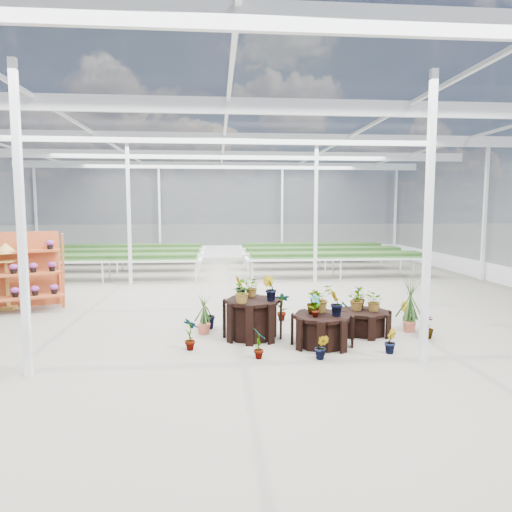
{
  "coord_description": "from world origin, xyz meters",
  "views": [
    {
      "loc": [
        -0.22,
        -10.74,
        2.45
      ],
      "look_at": [
        0.71,
        0.16,
        1.3
      ],
      "focal_mm": 32.0,
      "sensor_mm": 36.0,
      "label": 1
    }
  ],
  "objects": [
    {
      "name": "ground_plane",
      "position": [
        0.0,
        0.0,
        0.0
      ],
      "size": [
        24.0,
        24.0,
        0.0
      ],
      "primitive_type": "plane",
      "color": "gray",
      "rests_on": "ground"
    },
    {
      "name": "greenhouse_shell",
      "position": [
        0.0,
        0.0,
        2.25
      ],
      "size": [
        18.0,
        24.0,
        4.5
      ],
      "primitive_type": null,
      "color": "white",
      "rests_on": "ground"
    },
    {
      "name": "steel_frame",
      "position": [
        0.0,
        0.0,
        2.25
      ],
      "size": [
        18.0,
        24.0,
        4.5
      ],
      "primitive_type": null,
      "color": "silver",
      "rests_on": "ground"
    },
    {
      "name": "nursery_benches",
      "position": [
        0.0,
        7.2,
        0.42
      ],
      "size": [
        16.0,
        7.0,
        0.84
      ],
      "primitive_type": null,
      "color": "silver",
      "rests_on": "ground"
    },
    {
      "name": "plinth_tall",
      "position": [
        0.43,
        -2.32,
        0.37
      ],
      "size": [
        1.25,
        1.25,
        0.73
      ],
      "primitive_type": "cylinder",
      "rotation": [
        0.0,
        0.0,
        -0.17
      ],
      "color": "black",
      "rests_on": "ground"
    },
    {
      "name": "plinth_mid",
      "position": [
        1.63,
        -2.92,
        0.28
      ],
      "size": [
        1.3,
        1.3,
        0.56
      ],
      "primitive_type": "cylinder",
      "rotation": [
        0.0,
        0.0,
        -0.26
      ],
      "color": "black",
      "rests_on": "ground"
    },
    {
      "name": "plinth_low",
      "position": [
        2.63,
        -2.22,
        0.23
      ],
      "size": [
        1.04,
        1.04,
        0.45
      ],
      "primitive_type": "cylinder",
      "rotation": [
        0.0,
        0.0,
        -0.03
      ],
      "color": "black",
      "rests_on": "ground"
    },
    {
      "name": "shelf_rack",
      "position": [
        -4.85,
        0.49,
        0.94
      ],
      "size": [
        2.0,
        1.59,
        1.88
      ],
      "primitive_type": null,
      "rotation": [
        0.0,
        0.0,
        0.43
      ],
      "color": "#9E411E",
      "rests_on": "ground"
    },
    {
      "name": "bird_table",
      "position": [
        -5.27,
        0.56,
        0.82
      ],
      "size": [
        0.46,
        0.46,
        1.63
      ],
      "primitive_type": null,
      "rotation": [
        0.0,
        0.0,
        -0.2
      ],
      "color": "#B0913F",
      "rests_on": "ground"
    },
    {
      "name": "nursery_plants",
      "position": [
        1.63,
        -2.27,
        0.59
      ],
      "size": [
        4.73,
        2.88,
        1.34
      ],
      "color": "#213E18",
      "rests_on": "ground"
    }
  ]
}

